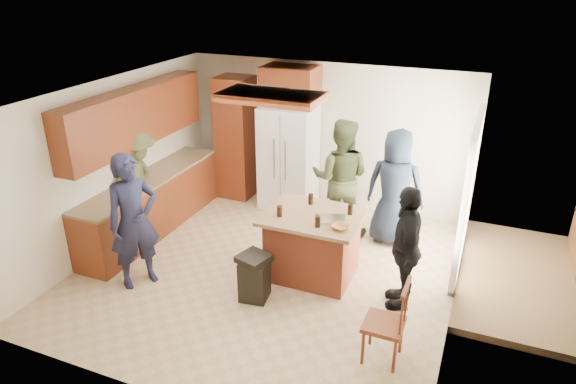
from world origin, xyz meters
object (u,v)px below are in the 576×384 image
at_px(person_behind_left, 340,178).
at_px(person_behind_right, 395,188).
at_px(kitchen_island, 312,245).
at_px(spindle_chair, 386,325).
at_px(person_side_right, 406,248).
at_px(trash_bin, 254,277).
at_px(person_counter, 139,183).
at_px(refrigerator, 288,157).
at_px(person_front_left, 134,221).

relative_size(person_behind_left, person_behind_right, 1.04).
height_order(kitchen_island, spindle_chair, spindle_chair).
distance_m(person_side_right, trash_bin, 1.93).
xyz_separation_m(person_behind_left, person_counter, (-2.88, -1.20, -0.07)).
bearing_deg(person_counter, trash_bin, -111.85).
distance_m(person_behind_right, refrigerator, 2.07).
bearing_deg(person_behind_right, trash_bin, 60.36).
distance_m(person_behind_left, person_behind_right, 0.84).
relative_size(person_front_left, person_side_right, 1.14).
distance_m(person_counter, spindle_chair, 4.45).
xyz_separation_m(person_behind_left, trash_bin, (-0.47, -2.12, -0.62)).
height_order(person_side_right, trash_bin, person_side_right).
height_order(person_side_right, person_counter, person_counter).
relative_size(person_front_left, person_behind_left, 0.98).
height_order(person_counter, kitchen_island, person_counter).
bearing_deg(person_side_right, spindle_chair, -11.67).
bearing_deg(trash_bin, spindle_chair, -15.03).
height_order(person_counter, refrigerator, refrigerator).
bearing_deg(trash_bin, person_behind_right, 58.79).
xyz_separation_m(person_front_left, spindle_chair, (3.38, -0.23, -0.46)).
height_order(person_behind_left, person_behind_right, person_behind_left).
distance_m(person_front_left, trash_bin, 1.72).
bearing_deg(refrigerator, person_side_right, -41.75).
height_order(refrigerator, trash_bin, refrigerator).
xyz_separation_m(person_behind_right, person_side_right, (0.46, -1.55, -0.09)).
distance_m(kitchen_island, spindle_chair, 1.81).
bearing_deg(person_front_left, person_behind_left, -8.89).
xyz_separation_m(person_behind_right, person_counter, (-3.72, -1.23, -0.04)).
relative_size(person_counter, kitchen_island, 1.35).
distance_m(person_counter, kitchen_island, 2.94).
height_order(trash_bin, spindle_chair, spindle_chair).
bearing_deg(person_front_left, trash_bin, -48.99).
bearing_deg(spindle_chair, person_counter, 161.52).
xyz_separation_m(kitchen_island, spindle_chair, (1.29, -1.27, -0.02)).
bearing_deg(refrigerator, person_behind_right, -17.27).
bearing_deg(kitchen_island, person_side_right, -8.30).
xyz_separation_m(person_counter, kitchen_island, (2.91, -0.14, -0.39)).
relative_size(refrigerator, spindle_chair, 1.81).
bearing_deg(person_behind_left, refrigerator, -37.83).
bearing_deg(person_behind_right, person_side_right, 107.93).
bearing_deg(person_counter, person_side_right, -95.27).
relative_size(person_behind_right, refrigerator, 1.00).
relative_size(person_front_left, kitchen_island, 1.43).
bearing_deg(trash_bin, refrigerator, 103.49).
xyz_separation_m(person_side_right, person_counter, (-4.18, 0.32, 0.06)).
bearing_deg(person_counter, person_behind_left, -68.27).
height_order(person_front_left, person_counter, person_front_left).
bearing_deg(person_front_left, person_side_right, -43.66).
xyz_separation_m(person_side_right, spindle_chair, (0.02, -1.08, -0.35)).
distance_m(person_front_left, person_counter, 1.43).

